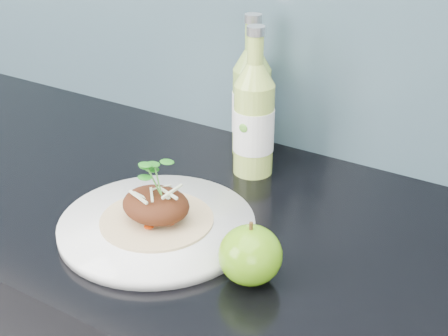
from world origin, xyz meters
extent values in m
cylinder|color=white|center=(-0.07, 1.61, 0.91)|extent=(0.37, 0.37, 0.02)
cylinder|color=tan|center=(-0.07, 1.61, 0.92)|extent=(0.17, 0.17, 0.00)
ellipsoid|color=#4F220E|center=(-0.07, 1.61, 0.94)|extent=(0.10, 0.09, 0.05)
ellipsoid|color=#57910F|center=(0.10, 1.58, 0.94)|extent=(0.09, 0.09, 0.08)
cylinder|color=#472D14|center=(0.10, 1.58, 0.98)|extent=(0.01, 0.00, 0.01)
cylinder|color=#85A946|center=(-0.09, 1.92, 0.98)|extent=(0.09, 0.09, 0.16)
cone|color=#85A946|center=(-0.09, 1.92, 1.08)|extent=(0.07, 0.07, 0.04)
cylinder|color=#85A946|center=(-0.09, 1.92, 1.12)|extent=(0.03, 0.03, 0.05)
cylinder|color=silver|center=(-0.09, 1.92, 1.15)|extent=(0.03, 0.03, 0.01)
cylinder|color=white|center=(-0.09, 1.92, 0.98)|extent=(0.09, 0.09, 0.07)
ellipsoid|color=#59A533|center=(-0.09, 1.88, 1.00)|extent=(0.02, 0.00, 0.02)
cylinder|color=#ABC954|center=(-0.05, 1.85, 0.98)|extent=(0.08, 0.08, 0.16)
cone|color=#ABC954|center=(-0.05, 1.85, 1.08)|extent=(0.07, 0.07, 0.04)
cylinder|color=#ABC954|center=(-0.05, 1.85, 1.12)|extent=(0.03, 0.03, 0.05)
cylinder|color=silver|center=(-0.05, 1.85, 1.15)|extent=(0.03, 0.03, 0.01)
cylinder|color=white|center=(-0.05, 1.85, 0.98)|extent=(0.09, 0.09, 0.07)
ellipsoid|color=#59A533|center=(-0.05, 1.82, 1.00)|extent=(0.02, 0.00, 0.02)
camera|label=1|loc=(0.43, 1.00, 1.41)|focal=50.00mm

